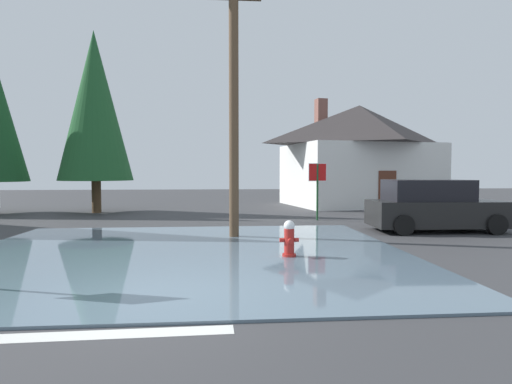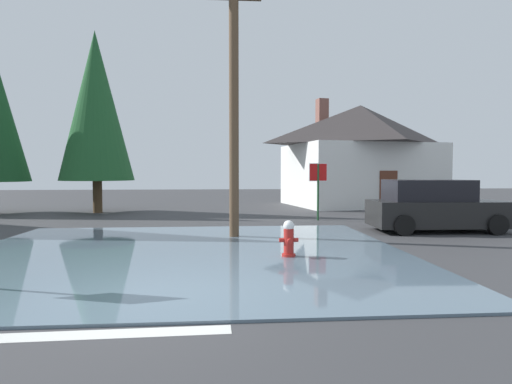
# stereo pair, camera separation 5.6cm
# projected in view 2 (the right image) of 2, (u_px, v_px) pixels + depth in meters

# --- Properties ---
(ground_plane) EXTENTS (80.00, 80.00, 0.10)m
(ground_plane) POSITION_uv_depth(u_px,v_px,m) (160.00, 302.00, 6.52)
(ground_plane) COLOR #38383A
(flood_puddle) EXTENTS (10.52, 9.35, 0.05)m
(flood_puddle) POSITION_uv_depth(u_px,v_px,m) (184.00, 253.00, 10.03)
(flood_puddle) COLOR slate
(flood_puddle) RESTS_ON ground
(lane_stop_bar) EXTENTS (3.21, 0.38, 0.01)m
(lane_stop_bar) POSITION_uv_depth(u_px,v_px,m) (98.00, 334.00, 5.09)
(lane_stop_bar) COLOR silver
(lane_stop_bar) RESTS_ON ground
(fire_hydrant) EXTENTS (0.43, 0.37, 0.86)m
(fire_hydrant) POSITION_uv_depth(u_px,v_px,m) (289.00, 240.00, 9.55)
(fire_hydrant) COLOR #AD231E
(fire_hydrant) RESTS_ON ground
(utility_pole) EXTENTS (1.60, 0.28, 7.57)m
(utility_pole) POSITION_uv_depth(u_px,v_px,m) (234.00, 103.00, 12.31)
(utility_pole) COLOR brown
(utility_pole) RESTS_ON ground
(stop_sign_far) EXTENTS (0.71, 0.11, 2.29)m
(stop_sign_far) POSITION_uv_depth(u_px,v_px,m) (318.00, 180.00, 16.94)
(stop_sign_far) COLOR #1E4C28
(stop_sign_far) RESTS_ON ground
(house) EXTENTS (9.33, 7.81, 6.23)m
(house) POSITION_uv_depth(u_px,v_px,m) (360.00, 154.00, 24.54)
(house) COLOR silver
(house) RESTS_ON ground
(parked_car) EXTENTS (4.36, 2.08, 1.69)m
(parked_car) POSITION_uv_depth(u_px,v_px,m) (435.00, 207.00, 13.82)
(parked_car) COLOR black
(parked_car) RESTS_ON ground
(pine_tree_short_left) EXTENTS (3.42, 3.42, 8.56)m
(pine_tree_short_left) POSITION_uv_depth(u_px,v_px,m) (96.00, 106.00, 19.93)
(pine_tree_short_left) COLOR #4C3823
(pine_tree_short_left) RESTS_ON ground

